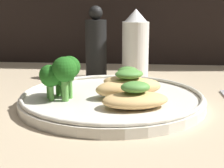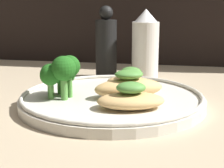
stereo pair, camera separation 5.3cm
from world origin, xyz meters
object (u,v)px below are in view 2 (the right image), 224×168
(plate, at_px, (112,99))
(sauce_bottle, at_px, (145,46))
(pepper_grinder, at_px, (106,46))
(broccoli_bunch, at_px, (61,72))

(plate, xyz_separation_m, sauce_bottle, (0.03, 0.20, 0.06))
(plate, distance_m, pepper_grinder, 0.22)
(broccoli_bunch, distance_m, sauce_bottle, 0.25)
(pepper_grinder, bearing_deg, sauce_bottle, -0.00)
(plate, relative_size, sauce_bottle, 1.98)
(broccoli_bunch, relative_size, pepper_grinder, 0.44)
(broccoli_bunch, distance_m, pepper_grinder, 0.22)
(plate, height_order, pepper_grinder, pepper_grinder)
(pepper_grinder, bearing_deg, broccoli_bunch, -96.03)
(broccoli_bunch, bearing_deg, plate, 14.25)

